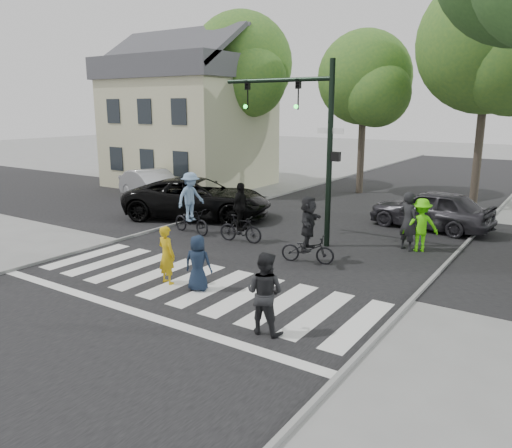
{
  "coord_description": "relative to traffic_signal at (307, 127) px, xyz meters",
  "views": [
    {
      "loc": [
        8.15,
        -8.46,
        4.56
      ],
      "look_at": [
        0.5,
        3.0,
        1.3
      ],
      "focal_mm": 35.0,
      "sensor_mm": 36.0,
      "label": 1
    }
  ],
  "objects": [
    {
      "name": "bg_tree_1",
      "position": [
        -9.06,
        9.28,
        2.75
      ],
      "size": [
        6.09,
        5.8,
        9.8
      ],
      "color": "brown",
      "rests_on": "ground"
    },
    {
      "name": "curb_left",
      "position": [
        -5.4,
        -1.2,
        -3.85
      ],
      "size": [
        0.1,
        70.0,
        0.1
      ],
      "primitive_type": "cube",
      "color": "gray",
      "rests_on": "ground"
    },
    {
      "name": "car_grey",
      "position": [
        3.04,
        4.38,
        -3.14
      ],
      "size": [
        4.67,
        2.31,
        1.53
      ],
      "primitive_type": "imported",
      "rotation": [
        0.0,
        0.0,
        -1.69
      ],
      "color": "#2E2D32",
      "rests_on": "ground"
    },
    {
      "name": "bg_tree_0",
      "position": [
        -14.09,
        9.8,
        2.24
      ],
      "size": [
        5.46,
        5.2,
        8.97
      ],
      "color": "brown",
      "rests_on": "ground"
    },
    {
      "name": "cyclist_mid",
      "position": [
        -1.84,
        -1.17,
        -3.05
      ],
      "size": [
        1.63,
        1.01,
        2.06
      ],
      "color": "black",
      "rests_on": "ground"
    },
    {
      "name": "traffic_signal",
      "position": [
        0.0,
        0.0,
        0.0
      ],
      "size": [
        4.45,
        0.29,
        6.0
      ],
      "color": "black",
      "rests_on": "ground"
    },
    {
      "name": "pedestrian_woman",
      "position": [
        -1.06,
        -5.59,
        -3.12
      ],
      "size": [
        0.62,
        0.46,
        1.56
      ],
      "primitive_type": "imported",
      "rotation": [
        0.0,
        0.0,
        2.98
      ],
      "color": "gold",
      "rests_on": "ground"
    },
    {
      "name": "cyclist_left",
      "position": [
        -4.06,
        -1.17,
        -2.92
      ],
      "size": [
        1.85,
        1.24,
        2.25
      ],
      "color": "black",
      "rests_on": "ground"
    },
    {
      "name": "pedestrian_child",
      "position": [
        -0.06,
        -5.52,
        -3.18
      ],
      "size": [
        0.81,
        0.65,
        1.44
      ],
      "primitive_type": "imported",
      "rotation": [
        0.0,
        0.0,
        3.46
      ],
      "color": "#152134",
      "rests_on": "ground"
    },
    {
      "name": "pedestrian_adult",
      "position": [
        2.65,
        -6.64,
        -3.03
      ],
      "size": [
        0.89,
        0.72,
        1.73
      ],
      "primitive_type": "imported",
      "rotation": [
        0.0,
        0.0,
        3.22
      ],
      "color": "black",
      "rests_on": "ground"
    },
    {
      "name": "bg_tree_3",
      "position": [
        3.95,
        9.07,
        3.04
      ],
      "size": [
        6.3,
        6.0,
        10.2
      ],
      "color": "brown",
      "rests_on": "ground"
    },
    {
      "name": "car_silver",
      "position": [
        -9.66,
        2.5,
        -3.12
      ],
      "size": [
        5.01,
        3.12,
        1.56
      ],
      "primitive_type": "imported",
      "rotation": [
        0.0,
        0.0,
        1.23
      ],
      "color": "#B7B8BC",
      "rests_on": "ground"
    },
    {
      "name": "ground",
      "position": [
        -0.35,
        -6.2,
        -3.9
      ],
      "size": [
        120.0,
        120.0,
        0.0
      ],
      "primitive_type": "plane",
      "color": "gray",
      "rests_on": "ground"
    },
    {
      "name": "bystander_dark",
      "position": [
        3.21,
        1.03,
        -2.94
      ],
      "size": [
        0.83,
        0.72,
        1.92
      ],
      "primitive_type": "imported",
      "rotation": [
        0.0,
        0.0,
        2.69
      ],
      "color": "black",
      "rests_on": "ground"
    },
    {
      "name": "house",
      "position": [
        -11.85,
        7.78,
        -0.1
      ],
      "size": [
        8.4,
        8.1,
        8.82
      ],
      "color": "beige",
      "rests_on": "ground"
    },
    {
      "name": "car_suv",
      "position": [
        -5.52,
        0.97,
        -3.06
      ],
      "size": [
        6.63,
        4.84,
        1.67
      ],
      "primitive_type": "imported",
      "rotation": [
        0.0,
        0.0,
        1.96
      ],
      "color": "black",
      "rests_on": "ground"
    },
    {
      "name": "road_stem",
      "position": [
        -0.35,
        -1.2,
        -3.9
      ],
      "size": [
        10.0,
        70.0,
        0.01
      ],
      "primitive_type": "cube",
      "color": "black",
      "rests_on": "ground"
    },
    {
      "name": "bg_tree_2",
      "position": [
        -2.11,
        10.42,
        1.88
      ],
      "size": [
        5.04,
        4.8,
        8.4
      ],
      "color": "brown",
      "rests_on": "ground"
    },
    {
      "name": "curb_right",
      "position": [
        4.7,
        -1.2,
        -3.85
      ],
      "size": [
        0.1,
        70.0,
        0.1
      ],
      "primitive_type": "cube",
      "color": "gray",
      "rests_on": "ground"
    },
    {
      "name": "crosswalk",
      "position": [
        -0.35,
        -5.54,
        -3.89
      ],
      "size": [
        10.0,
        3.85,
        0.01
      ],
      "color": "silver",
      "rests_on": "ground"
    },
    {
      "name": "cyclist_right",
      "position": [
        1.16,
        -1.95,
        -3.0
      ],
      "size": [
        1.68,
        1.56,
        2.02
      ],
      "color": "black",
      "rests_on": "ground"
    },
    {
      "name": "bystander_hivis",
      "position": [
        3.58,
        1.15,
        -3.04
      ],
      "size": [
        1.28,
        1.07,
        1.72
      ],
      "primitive_type": "imported",
      "rotation": [
        0.0,
        0.0,
        3.6
      ],
      "color": "#5CFF0D",
      "rests_on": "ground"
    },
    {
      "name": "road_cross",
      "position": [
        -0.35,
        1.8,
        -3.89
      ],
      "size": [
        70.0,
        10.0,
        0.01
      ],
      "primitive_type": "cube",
      "color": "black",
      "rests_on": "ground"
    }
  ]
}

